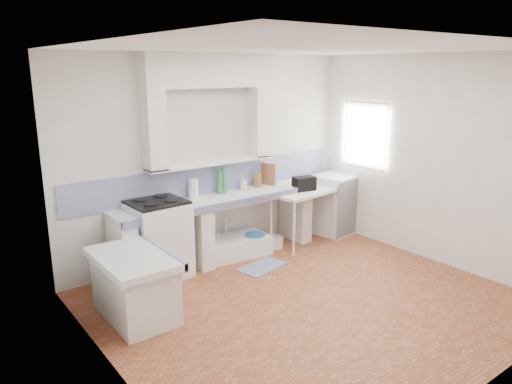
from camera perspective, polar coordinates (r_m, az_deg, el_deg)
floor at (r=5.71m, az=6.24°, el=-12.79°), size 4.50×4.50×0.00m
ceiling at (r=5.08m, az=7.13°, el=16.54°), size 4.50×4.50×0.00m
wall_back at (r=6.77m, az=-5.14°, el=4.14°), size 4.50×0.00×4.50m
wall_front at (r=4.08m, az=26.48°, el=-4.30°), size 4.50×0.00×4.50m
wall_left at (r=4.05m, az=-17.06°, el=-3.51°), size 0.00×4.50×4.50m
wall_right at (r=6.94m, az=20.23°, el=3.56°), size 0.00×4.50×4.50m
alcove_mass at (r=6.51m, az=-5.54°, el=14.12°), size 1.90×0.25×0.45m
window_frame at (r=7.75m, az=13.60°, el=6.60°), size 0.35×0.86×1.06m
lace_valance at (r=7.60m, az=13.07°, el=9.36°), size 0.01×0.84×0.24m
counter_slab at (r=6.59m, az=-4.38°, el=-0.94°), size 3.00×0.60×0.08m
counter_lip at (r=6.37m, az=-3.01°, el=-1.48°), size 3.00×0.04×0.10m
counter_pier_left at (r=6.13m, az=-15.42°, el=-7.08°), size 0.20×0.55×0.82m
counter_pier_mid at (r=6.55m, az=-6.88°, el=-5.23°), size 0.20×0.55×0.82m
counter_pier_right at (r=7.54m, az=4.66°, el=-2.53°), size 0.20×0.55×0.82m
peninsula_top at (r=5.28m, az=-14.32°, el=-7.65°), size 0.70×1.10×0.08m
peninsula_base at (r=5.42m, az=-14.08°, el=-11.09°), size 0.60×1.00×0.62m
peninsula_lip at (r=5.40m, az=-11.08°, el=-6.94°), size 0.04×1.10×0.10m
backsplash at (r=6.82m, az=-5.01°, el=1.64°), size 4.27×0.03×0.40m
stove at (r=6.28m, az=-11.53°, el=-5.55°), size 0.72×0.69×0.97m
sink at (r=6.94m, az=-2.66°, el=-6.55°), size 1.05×0.64×0.24m
side_table at (r=7.31m, az=5.59°, el=-3.01°), size 1.06×0.66×0.04m
fridge at (r=7.88m, az=9.13°, el=-1.42°), size 0.72×0.72×0.95m
bucket_red at (r=6.85m, az=-4.12°, el=-6.77°), size 0.31×0.31×0.26m
bucket_orange at (r=6.85m, az=-2.67°, el=-6.84°), size 0.29×0.29×0.24m
bucket_blue at (r=7.01m, az=-0.13°, el=-6.12°), size 0.32×0.32×0.28m
basin_white at (r=7.28m, az=1.81°, el=-5.92°), size 0.48×0.48×0.14m
water_bottle_a at (r=6.95m, az=-4.58°, el=-6.10°), size 0.10×0.10×0.34m
water_bottle_b at (r=7.14m, az=-2.30°, el=-5.79°), size 0.07×0.07×0.27m
black_bag at (r=7.19m, az=5.70°, el=1.00°), size 0.36×0.24×0.21m
green_bottle_a at (r=6.72m, az=-4.32°, el=1.14°), size 0.08×0.08×0.32m
green_bottle_b at (r=6.75m, az=-3.83°, el=1.39°), size 0.10×0.10×0.36m
knife_block at (r=7.11m, az=0.23°, el=1.40°), size 0.12×0.11×0.20m
cutting_board at (r=7.22m, az=1.48°, el=2.11°), size 0.10×0.23×0.33m
paper_towel at (r=6.52m, az=-7.41°, el=0.37°), size 0.17×0.17×0.27m
soap_bottle at (r=6.92m, az=-1.52°, el=1.09°), size 0.13×0.13×0.21m
rug at (r=6.59m, az=0.75°, el=-8.80°), size 0.72×0.51×0.01m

